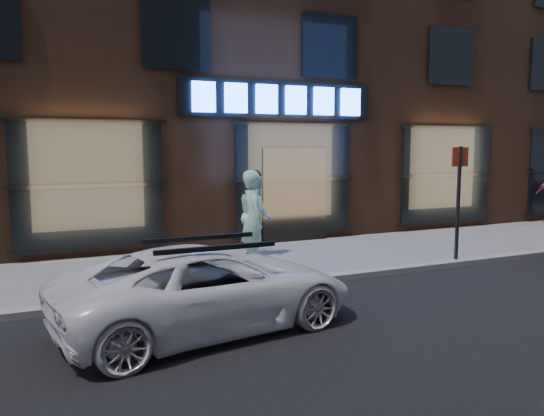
{
  "coord_description": "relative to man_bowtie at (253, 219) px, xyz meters",
  "views": [
    {
      "loc": [
        -6.01,
        -8.27,
        2.5
      ],
      "look_at": [
        -1.66,
        1.6,
        1.2
      ],
      "focal_mm": 35.0,
      "sensor_mm": 36.0,
      "label": 1
    }
  ],
  "objects": [
    {
      "name": "white_suv",
      "position": [
        -1.91,
        -3.12,
        -0.42
      ],
      "size": [
        4.36,
        2.53,
        1.14
      ],
      "primitive_type": "imported",
      "rotation": [
        0.0,
        0.0,
        1.73
      ],
      "color": "white",
      "rests_on": "ground"
    },
    {
      "name": "man_bowtie",
      "position": [
        0.0,
        0.0,
        0.0
      ],
      "size": [
        0.56,
        0.78,
        1.98
      ],
      "primitive_type": "imported",
      "rotation": [
        0.0,
        0.0,
        1.45
      ],
      "color": "#B5EED7",
      "rests_on": "ground"
    },
    {
      "name": "man_cap",
      "position": [
        0.52,
        1.16,
        -0.07
      ],
      "size": [
        0.83,
        1.0,
        1.85
      ],
      "primitive_type": "imported",
      "rotation": [
        0.0,
        0.0,
        1.42
      ],
      "color": "white",
      "rests_on": "ground"
    },
    {
      "name": "storefront_building",
      "position": [
        2.08,
        6.4,
        4.16
      ],
      "size": [
        30.2,
        8.28,
        10.3
      ],
      "color": "#54301E",
      "rests_on": "ground"
    },
    {
      "name": "curb",
      "position": [
        2.08,
        -1.59,
        -0.93
      ],
      "size": [
        60.0,
        0.25,
        0.12
      ],
      "primitive_type": "cube",
      "color": "gray",
      "rests_on": "ground"
    },
    {
      "name": "ground",
      "position": [
        2.08,
        -1.59,
        -0.99
      ],
      "size": [
        90.0,
        90.0,
        0.0
      ],
      "primitive_type": "plane",
      "color": "slate",
      "rests_on": "ground"
    },
    {
      "name": "sign_post",
      "position": [
        3.95,
        -1.49,
        0.5
      ],
      "size": [
        0.39,
        0.08,
        2.46
      ],
      "rotation": [
        0.0,
        0.0,
        -0.04
      ],
      "color": "#262628",
      "rests_on": "ground"
    }
  ]
}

